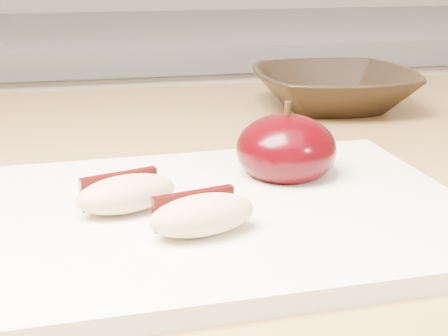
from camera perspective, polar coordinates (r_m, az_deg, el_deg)
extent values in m
cube|color=silver|center=(1.34, -11.21, -8.75)|extent=(2.40, 0.60, 0.90)
cube|color=slate|center=(1.20, -12.65, 11.57)|extent=(2.40, 0.62, 0.04)
cube|color=olive|center=(0.52, -12.23, -2.14)|extent=(1.64, 0.64, 0.04)
cube|color=white|center=(0.40, 0.00, -4.21)|extent=(0.32, 0.24, 0.01)
ellipsoid|color=black|center=(0.45, 5.69, 1.71)|extent=(0.09, 0.09, 0.05)
cylinder|color=black|center=(0.45, 5.82, 5.40)|extent=(0.00, 0.00, 0.01)
ellipsoid|color=#D1BA84|center=(0.39, -8.89, -2.35)|extent=(0.07, 0.05, 0.02)
cube|color=black|center=(0.40, -9.55, -1.87)|extent=(0.05, 0.02, 0.02)
ellipsoid|color=#D1BA84|center=(0.36, -1.96, -4.32)|extent=(0.07, 0.04, 0.02)
cube|color=black|center=(0.37, -2.79, -3.70)|extent=(0.05, 0.02, 0.02)
imported|color=black|center=(0.72, 9.98, 7.13)|extent=(0.19, 0.19, 0.04)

